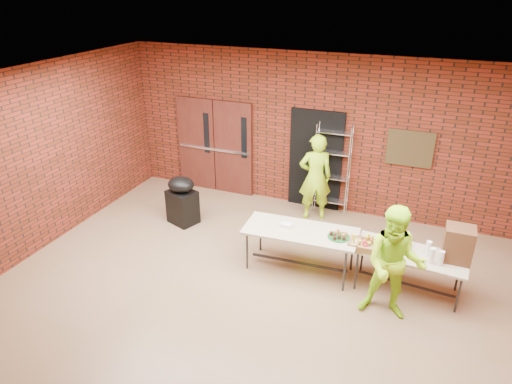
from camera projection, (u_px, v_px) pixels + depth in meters
room at (244, 207)px, 6.28m from camera, size 8.08×7.08×3.28m
double_doors at (215, 146)px, 10.13m from camera, size 1.78×0.12×2.10m
dark_doorway at (315, 160)px, 9.38m from camera, size 1.10×0.06×2.10m
bronze_plaque at (410, 148)px, 8.55m from camera, size 0.85×0.04×0.70m
wire_rack at (332, 170)px, 9.17m from camera, size 0.70×0.26×1.89m
table_left at (300, 233)px, 7.40m from camera, size 1.87×0.86×0.75m
table_right at (410, 256)px, 6.92m from camera, size 1.71×0.83×0.68m
basket_bananas at (363, 244)px, 7.02m from camera, size 0.41×0.32×0.13m
basket_oranges at (394, 244)px, 7.02m from camera, size 0.45×0.35×0.14m
basket_apples at (372, 246)px, 6.96m from camera, size 0.43×0.33×0.13m
muffin_tray at (339, 235)px, 7.15m from camera, size 0.35×0.35×0.09m
napkin_box at (286, 225)px, 7.46m from camera, size 0.19×0.12×0.06m
coffee_dispenser at (458, 244)px, 6.63m from camera, size 0.41×0.36×0.54m
cup_stack_front at (432, 256)px, 6.61m from camera, size 0.08×0.08×0.25m
cup_stack_mid at (441, 258)px, 6.56m from camera, size 0.08×0.08×0.23m
cup_stack_back at (428, 249)px, 6.78m from camera, size 0.08×0.08×0.25m
covered_grill at (182, 200)px, 8.96m from camera, size 0.65×0.60×0.97m
volunteer_woman at (315, 177)px, 8.98m from camera, size 0.76×0.65×1.78m
volunteer_man at (394, 264)px, 6.30m from camera, size 0.87×0.70×1.73m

